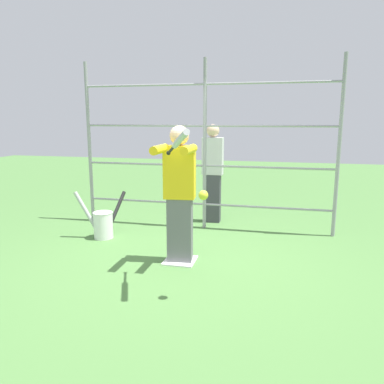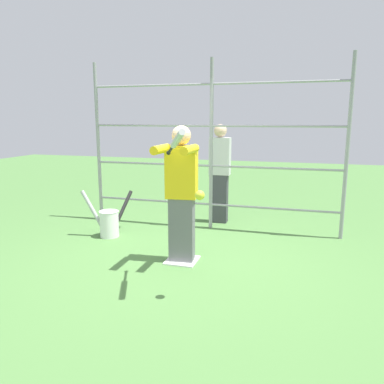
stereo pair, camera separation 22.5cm
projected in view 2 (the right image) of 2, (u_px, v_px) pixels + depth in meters
name	position (u px, v px, depth m)	size (l,w,h in m)	color
ground_plane	(182.00, 261.00, 4.93)	(24.00, 24.00, 0.00)	#4C7A3D
home_plate	(182.00, 260.00, 4.93)	(0.40, 0.40, 0.02)	white
fence_backstop	(211.00, 146.00, 6.17)	(4.25, 0.06, 2.80)	#939399
batter	(181.00, 190.00, 4.73)	(0.45, 0.62, 1.76)	slate
baseball_bat_swinging	(176.00, 141.00, 3.73)	(0.43, 0.71, 0.32)	black
softball_in_flight	(200.00, 195.00, 3.64)	(0.10, 0.10, 0.10)	yellow
bat_bucket	(109.00, 222.00, 5.93)	(0.61, 0.74, 0.75)	white
bystander_behind_fence	(220.00, 172.00, 6.63)	(0.36, 0.22, 1.75)	#3F3F47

